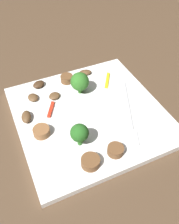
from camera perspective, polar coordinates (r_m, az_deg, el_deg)
name	(u,v)px	position (r m, az deg, el deg)	size (l,w,h in m)	color
ground_plane	(90,116)	(0.49, 0.00, -1.00)	(1.40, 1.40, 0.00)	#4C3826
plate	(90,114)	(0.48, 0.00, -0.51)	(0.28, 0.28, 0.01)	white
fork	(129,114)	(0.48, 9.32, -0.39)	(0.17, 0.08, 0.00)	silver
broccoli_floret_0	(79,133)	(0.41, -2.39, -5.02)	(0.03, 0.03, 0.05)	#296420
broccoli_floret_1	(80,82)	(0.51, -2.32, 7.17)	(0.04, 0.04, 0.05)	#347525
sausage_slice_0	(91,162)	(0.40, 0.24, -11.71)	(0.03, 0.03, 0.01)	brown
sausage_slice_1	(67,79)	(0.55, -5.39, 7.85)	(0.03, 0.03, 0.02)	brown
sausage_slice_2	(118,149)	(0.42, 6.73, -8.74)	(0.03, 0.03, 0.01)	brown
sausage_slice_3	(42,132)	(0.45, -11.27, -4.54)	(0.03, 0.03, 0.01)	brown
mushroom_0	(54,96)	(0.51, -8.29, 3.80)	(0.02, 0.02, 0.01)	brown
mushroom_1	(39,84)	(0.55, -11.91, 6.41)	(0.03, 0.02, 0.01)	#422B19
mushroom_2	(85,72)	(0.57, -1.06, 9.32)	(0.03, 0.02, 0.01)	brown
mushroom_3	(33,97)	(0.52, -13.21, 3.36)	(0.02, 0.02, 0.01)	brown
mushroom_4	(26,117)	(0.48, -14.70, -1.09)	(0.03, 0.02, 0.01)	brown
pepper_strip_0	(51,109)	(0.49, -9.10, 0.62)	(0.04, 0.01, 0.00)	red
pepper_strip_1	(107,80)	(0.55, 4.22, 7.49)	(0.05, 0.01, 0.00)	yellow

